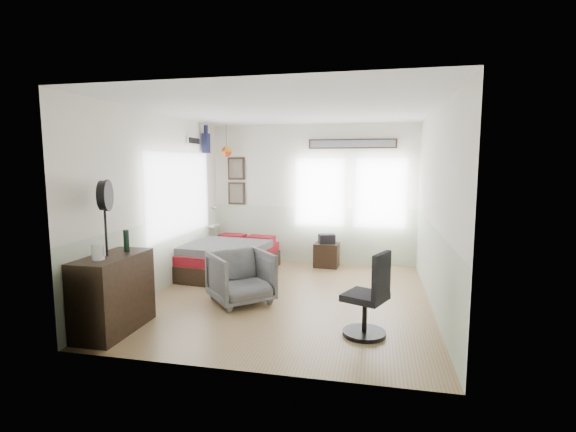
# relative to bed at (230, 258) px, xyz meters

# --- Properties ---
(ground_plane) EXTENTS (4.00, 4.50, 0.01)m
(ground_plane) POSITION_rel_bed_xyz_m (1.30, -1.07, -0.28)
(ground_plane) COLOR olive
(room_shell) EXTENTS (4.02, 4.52, 2.71)m
(room_shell) POSITION_rel_bed_xyz_m (1.22, -0.88, 1.33)
(room_shell) COLOR beige
(room_shell) RESTS_ON ground_plane
(wall_decor) EXTENTS (3.55, 1.32, 1.44)m
(wall_decor) POSITION_rel_bed_xyz_m (0.20, 0.89, 1.82)
(wall_decor) COLOR black
(wall_decor) RESTS_ON room_shell
(bed) EXTENTS (1.46, 1.94, 0.58)m
(bed) POSITION_rel_bed_xyz_m (0.00, 0.00, 0.00)
(bed) COLOR black
(bed) RESTS_ON ground_plane
(dresser) EXTENTS (0.48, 1.00, 0.90)m
(dresser) POSITION_rel_bed_xyz_m (-0.44, -2.71, 0.17)
(dresser) COLOR black
(dresser) RESTS_ON ground_plane
(armchair) EXTENTS (1.11, 1.11, 0.73)m
(armchair) POSITION_rel_bed_xyz_m (0.69, -1.44, 0.08)
(armchair) COLOR gray
(armchair) RESTS_ON ground_plane
(nightstand) EXTENTS (0.47, 0.38, 0.45)m
(nightstand) POSITION_rel_bed_xyz_m (1.62, 0.85, -0.05)
(nightstand) COLOR black
(nightstand) RESTS_ON ground_plane
(task_chair) EXTENTS (0.57, 0.57, 0.98)m
(task_chair) POSITION_rel_bed_xyz_m (2.47, -2.25, 0.12)
(task_chair) COLOR black
(task_chair) RESTS_ON ground_plane
(kettle) EXTENTS (0.16, 0.14, 0.18)m
(kettle) POSITION_rel_bed_xyz_m (-0.45, -2.92, 0.71)
(kettle) COLOR silver
(kettle) RESTS_ON dresser
(bottle) EXTENTS (0.07, 0.07, 0.26)m
(bottle) POSITION_rel_bed_xyz_m (-0.40, -2.47, 0.75)
(bottle) COLOR black
(bottle) RESTS_ON dresser
(stand_fan) EXTENTS (0.20, 0.35, 0.87)m
(stand_fan) POSITION_rel_bed_xyz_m (-0.46, -2.74, 1.30)
(stand_fan) COLOR black
(stand_fan) RESTS_ON dresser
(black_bag) EXTENTS (0.34, 0.28, 0.17)m
(black_bag) POSITION_rel_bed_xyz_m (1.62, 0.85, 0.26)
(black_bag) COLOR black
(black_bag) RESTS_ON nightstand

